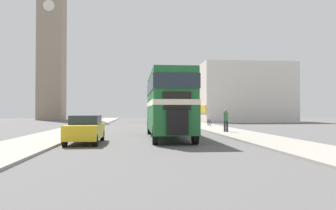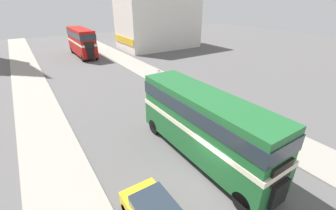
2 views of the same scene
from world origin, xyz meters
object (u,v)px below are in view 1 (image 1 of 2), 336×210
at_px(bus_distant, 156,106).
at_px(pedestrian_walking, 226,119).
at_px(car_parked_near, 85,129).
at_px(double_decker_bus, 168,101).
at_px(bicycle_on_pavement, 209,123).
at_px(church_tower, 52,21).

xyz_separation_m(bus_distant, pedestrian_walking, (4.05, -26.91, -1.51)).
distance_m(car_parked_near, pedestrian_walking, 12.37).
bearing_deg(car_parked_near, bus_distant, 80.18).
bearing_deg(double_decker_bus, bus_distant, 88.08).
bearing_deg(bicycle_on_pavement, church_tower, 128.58).
distance_m(bus_distant, church_tower, 29.90).
height_order(car_parked_near, church_tower, church_tower).
height_order(bus_distant, car_parked_near, bus_distant).
bearing_deg(car_parked_near, church_tower, 106.16).
xyz_separation_m(double_decker_bus, car_parked_near, (-4.87, -2.95, -1.68)).
height_order(double_decker_bus, car_parked_near, double_decker_bus).
height_order(bus_distant, church_tower, church_tower).
relative_size(car_parked_near, church_tower, 0.11).
bearing_deg(church_tower, double_decker_bus, -67.44).
height_order(double_decker_bus, bus_distant, bus_distant).
height_order(double_decker_bus, pedestrian_walking, double_decker_bus).
xyz_separation_m(car_parked_near, church_tower, (-14.06, 48.53, 18.87)).
height_order(car_parked_near, pedestrian_walking, pedestrian_walking).
bearing_deg(pedestrian_walking, double_decker_bus, -139.56).
bearing_deg(church_tower, bicycle_on_pavement, -51.42).
distance_m(car_parked_near, church_tower, 53.94).
xyz_separation_m(car_parked_near, pedestrian_walking, (9.98, 7.30, 0.34)).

